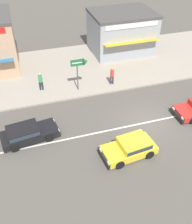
{
  "coord_description": "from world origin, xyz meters",
  "views": [
    {
      "loc": [
        -8.12,
        -13.07,
        12.76
      ],
      "look_at": [
        -3.69,
        1.35,
        0.8
      ],
      "focal_mm": 42.0,
      "sensor_mm": 36.0,
      "label": 1
    }
  ],
  "objects": [
    {
      "name": "pedestrian_mid_kerb",
      "position": [
        -7.02,
        6.51,
        1.12
      ],
      "size": [
        0.34,
        0.34,
        1.66
      ],
      "color": "#232838",
      "rests_on": "kerb_strip"
    },
    {
      "name": "lane_centre_stripe",
      "position": [
        0.0,
        0.0,
        0.0
      ],
      "size": [
        50.4,
        0.14,
        0.01
      ],
      "primitive_type": "cube",
      "color": "silver",
      "rests_on": "ground"
    },
    {
      "name": "hatchback_black_1",
      "position": [
        -8.77,
        0.81,
        0.59
      ],
      "size": [
        4.07,
        2.13,
        1.1
      ],
      "color": "black",
      "rests_on": "ground"
    },
    {
      "name": "pedestrian_near_clock",
      "position": [
        -0.9,
        5.63,
        1.09
      ],
      "size": [
        0.34,
        0.34,
        1.61
      ],
      "color": "#333338",
      "rests_on": "kerb_strip"
    },
    {
      "name": "hatchback_yellow_4",
      "position": [
        -2.55,
        -2.5,
        0.59
      ],
      "size": [
        3.68,
        2.1,
        1.1
      ],
      "color": "yellow",
      "rests_on": "ground"
    },
    {
      "name": "kerb_strip",
      "position": [
        0.0,
        9.51,
        0.07
      ],
      "size": [
        68.0,
        10.0,
        0.15
      ],
      "primitive_type": "cube",
      "color": "#9E9384",
      "rests_on": "ground"
    },
    {
      "name": "shopfront_mid_block",
      "position": [
        2.4,
        11.95,
        2.22
      ],
      "size": [
        6.44,
        5.83,
        4.14
      ],
      "color": "#999EA8",
      "rests_on": "kerb_strip"
    },
    {
      "name": "arrow_signboard",
      "position": [
        -3.51,
        5.58,
        2.58
      ],
      "size": [
        1.43,
        0.61,
        2.91
      ],
      "color": "#4C4C51",
      "rests_on": "kerb_strip"
    },
    {
      "name": "ground_plane",
      "position": [
        0.0,
        0.0,
        0.0
      ],
      "size": [
        160.0,
        160.0,
        0.0
      ],
      "primitive_type": "plane",
      "color": "#544F47"
    }
  ]
}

